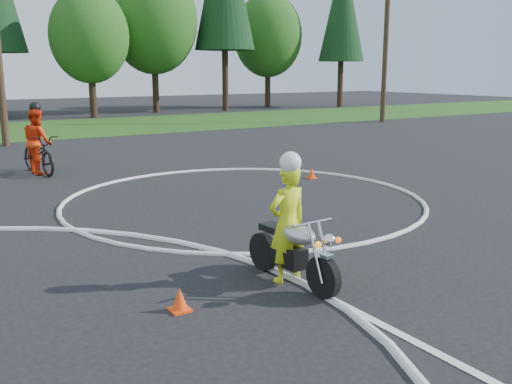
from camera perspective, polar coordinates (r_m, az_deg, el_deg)
primary_motorcycle at (r=7.83m, az=3.76°, el=-5.84°), size 0.66×1.87×0.98m
rider_primary_grp at (r=7.82m, az=3.19°, el=-2.78°), size 0.63×0.43×1.83m
rider_second_grp at (r=17.33m, az=-20.95°, el=4.08°), size 1.06×2.20×2.03m
traffic_cones at (r=8.53m, az=-9.46°, el=-6.89°), size 22.48×10.89×0.30m
treeline at (r=39.91m, az=-13.13°, el=17.12°), size 38.20×8.10×14.52m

